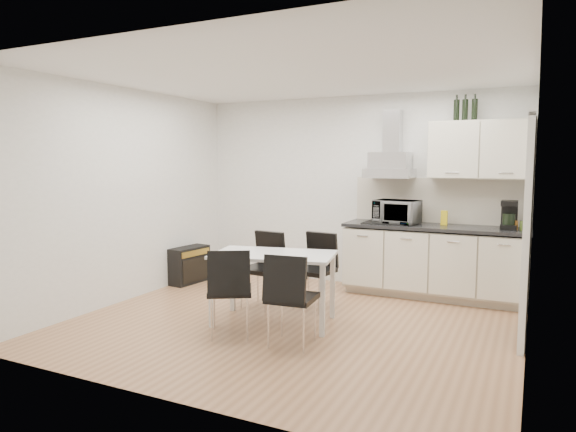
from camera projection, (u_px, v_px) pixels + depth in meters
name	position (u px, v px, depth m)	size (l,w,h in m)	color
ground	(293.00, 323.00, 5.46)	(4.50, 4.50, 0.00)	tan
wall_back	(354.00, 191.00, 7.11)	(4.50, 0.10, 2.60)	white
wall_front	(169.00, 222.00, 3.53)	(4.50, 0.10, 2.60)	white
wall_left	(127.00, 195.00, 6.29)	(0.10, 4.00, 2.60)	white
wall_right	(533.00, 210.00, 4.35)	(0.10, 4.00, 2.60)	white
ceiling	(293.00, 73.00, 5.18)	(4.50, 4.50, 0.00)	white
doorway	(527.00, 231.00, 4.88)	(0.08, 1.04, 2.10)	white
kitchenette	(438.00, 232.00, 6.41)	(2.22, 0.64, 2.52)	beige
dining_table	(274.00, 262.00, 5.41)	(1.38, 0.96, 0.75)	white
chair_far_left	(261.00, 270.00, 6.02)	(0.44, 0.50, 0.88)	black
chair_far_right	(314.00, 272.00, 5.95)	(0.44, 0.50, 0.88)	black
chair_near_left	(230.00, 292.00, 5.04)	(0.44, 0.50, 0.88)	black
chair_near_right	(292.00, 299.00, 4.77)	(0.44, 0.50, 0.88)	black
guitar_amp	(189.00, 265.00, 7.25)	(0.33, 0.64, 0.51)	black
floor_speaker	(299.00, 269.00, 7.49)	(0.18, 0.16, 0.30)	black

